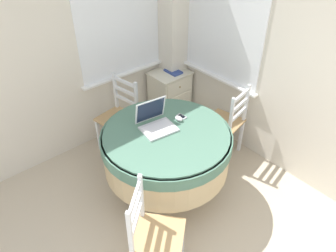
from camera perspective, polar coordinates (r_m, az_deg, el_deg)
corner_room_shell at (r=3.15m, az=-0.67°, el=10.66°), size 4.57×4.53×2.55m
round_dining_table at (r=3.19m, az=-0.29°, el=-3.70°), size 1.25×1.25×0.78m
laptop at (r=3.11m, az=-2.16°, el=0.66°), size 0.36×0.35×0.26m
computer_mouse at (r=3.21m, az=1.89°, el=1.31°), size 0.06×0.09×0.05m
cell_phone at (r=3.27m, az=2.39°, el=1.67°), size 0.06×0.11×0.01m
dining_chair_near_back_window at (r=3.89m, az=-8.41°, el=1.58°), size 0.45×0.46×0.92m
dining_chair_near_right_window at (r=3.81m, az=10.17°, el=0.46°), size 0.47×0.46×0.92m
dining_chair_camera_near at (r=2.69m, az=-2.59°, el=-18.51°), size 0.55×0.55×0.92m
corner_cabinet at (r=4.49m, az=0.31°, el=5.45°), size 0.49×0.42×0.68m
book_on_cabinet at (r=4.33m, az=0.92°, el=9.49°), size 0.14×0.23×0.02m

